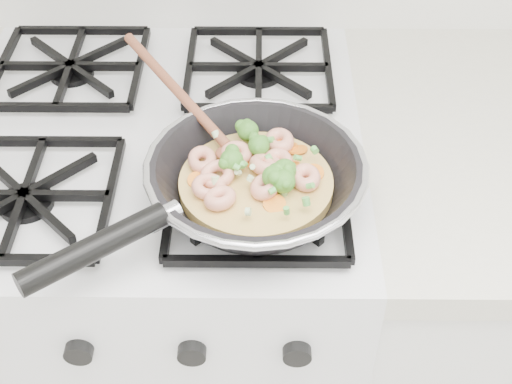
{
  "coord_description": "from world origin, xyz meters",
  "views": [
    {
      "loc": [
        0.15,
        0.89,
        1.55
      ],
      "look_at": [
        0.15,
        1.55,
        0.93
      ],
      "focal_mm": 50.07,
      "sensor_mm": 36.0,
      "label": 1
    }
  ],
  "objects": [
    {
      "name": "stove",
      "position": [
        0.0,
        1.7,
        0.46
      ],
      "size": [
        0.6,
        0.6,
        0.92
      ],
      "color": "white",
      "rests_on": "ground"
    },
    {
      "name": "skillet",
      "position": [
        0.14,
        1.55,
        0.96
      ],
      "size": [
        0.39,
        0.45,
        0.09
      ],
      "rotation": [
        0.0,
        0.0,
        0.23
      ],
      "color": "black",
      "rests_on": "stove"
    }
  ]
}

